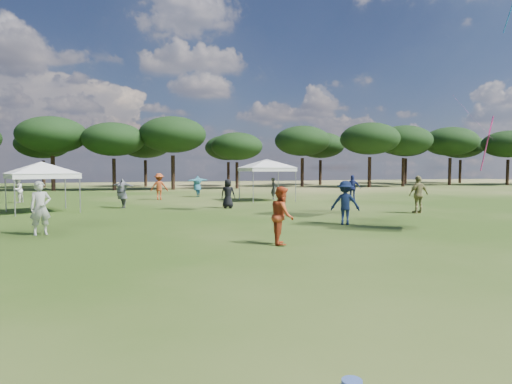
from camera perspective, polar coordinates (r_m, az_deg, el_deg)
tree_line at (r=48.50m, az=-12.47°, el=6.89°), size 108.78×17.63×7.77m
tent_left at (r=24.43m, az=-26.69°, el=3.34°), size 5.85×5.85×2.88m
tent_right at (r=29.53m, az=1.43°, el=4.18°), size 6.45×6.45×3.18m
festival_crowd at (r=23.68m, az=-16.65°, el=-0.24°), size 27.70×22.65×1.92m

